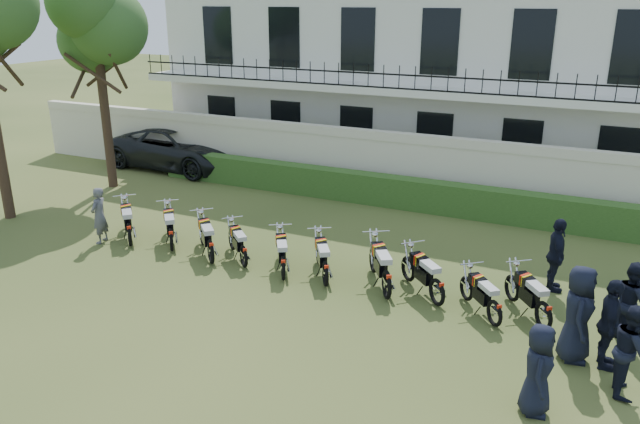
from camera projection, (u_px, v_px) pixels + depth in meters
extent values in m
plane|color=#36491D|center=(254.00, 287.00, 14.86)|extent=(100.00, 100.00, 0.00)
cube|color=beige|center=(374.00, 168.00, 21.37)|extent=(30.00, 0.30, 2.00)
cube|color=beige|center=(375.00, 135.00, 20.99)|extent=(30.00, 0.35, 0.30)
cube|color=#254619|center=(394.00, 192.00, 20.44)|extent=(18.00, 0.60, 1.00)
cube|color=silver|center=(427.00, 75.00, 25.68)|extent=(20.00, 8.00, 7.00)
cube|color=silver|center=(389.00, 90.00, 21.66)|extent=(20.00, 1.40, 0.25)
cube|color=black|center=(384.00, 74.00, 20.91)|extent=(20.00, 0.05, 0.05)
cube|color=black|center=(383.00, 87.00, 21.06)|extent=(20.00, 0.05, 0.05)
cube|color=black|center=(223.00, 123.00, 25.93)|extent=(1.30, 0.12, 2.20)
cube|color=black|center=(218.00, 35.00, 24.79)|extent=(1.30, 0.12, 2.20)
cube|color=black|center=(286.00, 129.00, 24.72)|extent=(1.30, 0.12, 2.20)
cube|color=black|center=(285.00, 37.00, 23.58)|extent=(1.30, 0.12, 2.20)
cube|color=black|center=(356.00, 136.00, 23.50)|extent=(1.30, 0.12, 2.20)
cube|color=black|center=(358.00, 40.00, 22.36)|extent=(1.30, 0.12, 2.20)
cube|color=black|center=(434.00, 143.00, 22.29)|extent=(1.30, 0.12, 2.20)
cube|color=black|center=(440.00, 42.00, 21.15)|extent=(1.30, 0.12, 2.20)
cube|color=black|center=(521.00, 151.00, 21.07)|extent=(1.30, 0.12, 2.20)
cube|color=black|center=(532.00, 45.00, 19.93)|extent=(1.30, 0.12, 2.20)
cube|color=black|center=(618.00, 161.00, 19.86)|extent=(1.30, 0.12, 2.20)
cube|color=black|center=(636.00, 48.00, 18.72)|extent=(1.30, 0.12, 2.20)
cylinder|color=#473323|center=(105.00, 115.00, 21.92)|extent=(0.32, 0.32, 5.25)
sphere|color=#3C6126|center=(109.00, 26.00, 20.95)|extent=(2.60, 2.60, 2.60)
sphere|color=#3C6126|center=(90.00, 41.00, 21.61)|extent=(2.20, 2.20, 2.20)
sphere|color=#3C6126|center=(84.00, 2.00, 20.22)|extent=(2.40, 2.40, 2.40)
torus|color=black|center=(131.00, 245.00, 16.54)|extent=(0.53, 0.53, 0.65)
torus|color=black|center=(128.00, 227.00, 17.78)|extent=(0.53, 0.53, 0.65)
cube|color=black|center=(129.00, 231.00, 17.06)|extent=(0.55, 0.55, 0.32)
cube|color=black|center=(128.00, 218.00, 17.18)|extent=(0.53, 0.54, 0.23)
cube|color=red|center=(128.00, 218.00, 17.18)|extent=(0.20, 0.30, 0.25)
cube|color=yellow|center=(128.00, 219.00, 17.12)|extent=(0.17, 0.28, 0.25)
cube|color=#AAAAAA|center=(129.00, 223.00, 16.69)|extent=(0.59, 0.60, 0.13)
cylinder|color=silver|center=(126.00, 203.00, 17.38)|extent=(0.48, 0.47, 0.03)
torus|color=black|center=(173.00, 250.00, 16.21)|extent=(0.48, 0.54, 0.63)
torus|color=black|center=(170.00, 232.00, 17.44)|extent=(0.48, 0.54, 0.63)
cube|color=black|center=(171.00, 236.00, 16.73)|extent=(0.51, 0.55, 0.31)
cube|color=black|center=(170.00, 223.00, 16.85)|extent=(0.51, 0.53, 0.23)
cube|color=red|center=(170.00, 223.00, 16.85)|extent=(0.21, 0.28, 0.24)
cube|color=yellow|center=(170.00, 224.00, 16.79)|extent=(0.18, 0.27, 0.24)
cube|color=#AAAAAA|center=(171.00, 228.00, 16.37)|extent=(0.56, 0.59, 0.12)
cylinder|color=silver|center=(168.00, 209.00, 17.05)|extent=(0.49, 0.43, 0.03)
torus|color=black|center=(216.00, 263.00, 15.41)|extent=(0.52, 0.52, 0.64)
torus|color=black|center=(206.00, 243.00, 16.63)|extent=(0.52, 0.52, 0.64)
cube|color=black|center=(211.00, 248.00, 15.92)|extent=(0.54, 0.54, 0.31)
cube|color=black|center=(209.00, 234.00, 16.05)|extent=(0.53, 0.53, 0.23)
cube|color=red|center=(209.00, 234.00, 16.04)|extent=(0.20, 0.29, 0.24)
cube|color=yellow|center=(209.00, 235.00, 15.99)|extent=(0.17, 0.28, 0.24)
cube|color=#AAAAAA|center=(212.00, 240.00, 15.57)|extent=(0.58, 0.59, 0.13)
cylinder|color=silver|center=(206.00, 219.00, 16.24)|extent=(0.47, 0.46, 0.03)
torus|color=black|center=(250.00, 267.00, 15.26)|extent=(0.48, 0.46, 0.58)
torus|color=black|center=(238.00, 249.00, 16.36)|extent=(0.48, 0.46, 0.58)
cube|color=black|center=(244.00, 253.00, 15.72)|extent=(0.50, 0.49, 0.29)
cube|color=black|center=(241.00, 240.00, 15.83)|extent=(0.48, 0.48, 0.21)
cube|color=red|center=(241.00, 240.00, 15.83)|extent=(0.17, 0.27, 0.22)
cube|color=yellow|center=(242.00, 241.00, 15.78)|extent=(0.15, 0.26, 0.22)
cube|color=#AAAAAA|center=(246.00, 246.00, 15.40)|extent=(0.54, 0.53, 0.11)
cylinder|color=silver|center=(238.00, 226.00, 16.01)|extent=(0.41, 0.44, 0.03)
torus|color=black|center=(285.00, 280.00, 14.50)|extent=(0.39, 0.56, 0.60)
torus|color=black|center=(282.00, 259.00, 15.70)|extent=(0.39, 0.56, 0.60)
cube|color=black|center=(283.00, 264.00, 15.01)|extent=(0.43, 0.55, 0.30)
cube|color=black|center=(282.00, 251.00, 15.13)|extent=(0.45, 0.51, 0.22)
cube|color=red|center=(282.00, 250.00, 15.13)|extent=(0.23, 0.26, 0.23)
cube|color=yellow|center=(283.00, 251.00, 15.07)|extent=(0.20, 0.24, 0.23)
cube|color=#AAAAAA|center=(284.00, 257.00, 14.66)|extent=(0.49, 0.58, 0.12)
cylinder|color=silver|center=(282.00, 235.00, 15.33)|extent=(0.52, 0.33, 0.03)
torus|color=black|center=(329.00, 287.00, 14.16)|extent=(0.41, 0.57, 0.62)
torus|color=black|center=(322.00, 264.00, 15.39)|extent=(0.41, 0.57, 0.62)
cube|color=black|center=(326.00, 270.00, 14.67)|extent=(0.45, 0.57, 0.30)
cube|color=black|center=(324.00, 255.00, 14.80)|extent=(0.47, 0.52, 0.22)
cube|color=red|center=(324.00, 255.00, 14.80)|extent=(0.23, 0.27, 0.23)
cube|color=yellow|center=(325.00, 256.00, 14.74)|extent=(0.21, 0.25, 0.23)
cube|color=#AAAAAA|center=(327.00, 262.00, 14.32)|extent=(0.50, 0.60, 0.12)
cylinder|color=silver|center=(323.00, 239.00, 15.01)|extent=(0.53, 0.35, 0.03)
torus|color=black|center=(394.00, 301.00, 13.45)|extent=(0.45, 0.63, 0.68)
torus|color=black|center=(380.00, 273.00, 14.82)|extent=(0.45, 0.63, 0.68)
cube|color=black|center=(387.00, 280.00, 14.03)|extent=(0.50, 0.63, 0.34)
cube|color=black|center=(385.00, 263.00, 14.17)|extent=(0.52, 0.58, 0.25)
cube|color=red|center=(385.00, 263.00, 14.17)|extent=(0.25, 0.29, 0.26)
cube|color=yellow|center=(386.00, 264.00, 14.10)|extent=(0.23, 0.27, 0.26)
cube|color=#AAAAAA|center=(391.00, 272.00, 13.63)|extent=(0.56, 0.66, 0.13)
cylinder|color=silver|center=(382.00, 244.00, 14.40)|extent=(0.58, 0.39, 0.03)
torus|color=black|center=(453.00, 307.00, 13.24)|extent=(0.52, 0.51, 0.63)
torus|color=black|center=(422.00, 281.00, 14.43)|extent=(0.52, 0.51, 0.63)
cube|color=black|center=(438.00, 288.00, 13.74)|extent=(0.54, 0.53, 0.31)
cube|color=black|center=(434.00, 272.00, 13.86)|extent=(0.52, 0.52, 0.23)
cube|color=red|center=(434.00, 272.00, 13.85)|extent=(0.19, 0.29, 0.24)
cube|color=yellow|center=(435.00, 273.00, 13.80)|extent=(0.16, 0.28, 0.24)
cube|color=#AAAAAA|center=(446.00, 280.00, 13.38)|extent=(0.58, 0.58, 0.12)
cylinder|color=silver|center=(427.00, 254.00, 14.05)|extent=(0.46, 0.47, 0.03)
torus|color=black|center=(510.00, 329.00, 12.41)|extent=(0.44, 0.49, 0.57)
torus|color=black|center=(480.00, 301.00, 13.53)|extent=(0.44, 0.49, 0.57)
cube|color=black|center=(496.00, 309.00, 12.88)|extent=(0.46, 0.50, 0.28)
cube|color=black|center=(492.00, 294.00, 13.00)|extent=(0.46, 0.48, 0.21)
cube|color=red|center=(492.00, 293.00, 12.99)|extent=(0.19, 0.26, 0.22)
cube|color=yellow|center=(493.00, 295.00, 12.94)|extent=(0.17, 0.24, 0.22)
cube|color=#AAAAAA|center=(504.00, 302.00, 12.56)|extent=(0.51, 0.54, 0.11)
cylinder|color=silver|center=(486.00, 276.00, 13.18)|extent=(0.45, 0.39, 0.03)
torus|color=black|center=(561.00, 333.00, 12.21)|extent=(0.45, 0.55, 0.62)
torus|color=black|center=(527.00, 303.00, 13.43)|extent=(0.45, 0.55, 0.62)
cube|color=black|center=(545.00, 312.00, 12.73)|extent=(0.48, 0.55, 0.30)
cube|color=black|center=(541.00, 294.00, 12.85)|extent=(0.49, 0.52, 0.22)
cube|color=red|center=(541.00, 294.00, 12.85)|extent=(0.22, 0.27, 0.23)
cube|color=yellow|center=(543.00, 295.00, 12.79)|extent=(0.19, 0.26, 0.23)
cube|color=#AAAAAA|center=(555.00, 304.00, 12.37)|extent=(0.53, 0.59, 0.12)
cylinder|color=silver|center=(534.00, 275.00, 13.05)|extent=(0.50, 0.39, 0.03)
imported|color=black|center=(178.00, 148.00, 24.93)|extent=(5.99, 2.99, 1.63)
imported|color=slate|center=(99.00, 215.00, 17.31)|extent=(0.48, 0.64, 1.60)
imported|color=black|center=(538.00, 370.00, 10.12)|extent=(0.60, 0.84, 1.61)
imported|color=black|center=(632.00, 350.00, 10.63)|extent=(0.70, 0.86, 1.67)
imported|color=black|center=(609.00, 324.00, 11.37)|extent=(0.52, 1.07, 1.77)
imported|color=black|center=(578.00, 314.00, 11.61)|extent=(0.70, 0.99, 1.91)
imported|color=black|center=(632.00, 302.00, 12.28)|extent=(0.85, 0.97, 1.69)
imported|color=black|center=(556.00, 255.00, 14.41)|extent=(0.68, 1.12, 1.78)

